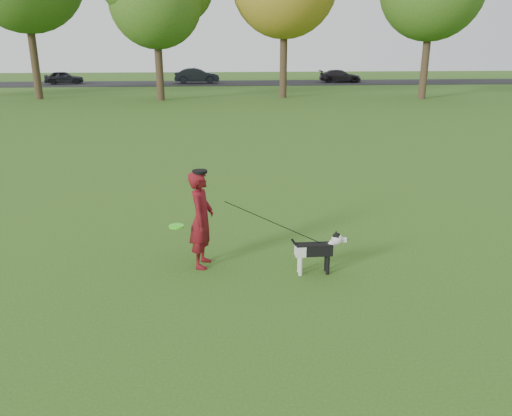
{
  "coord_description": "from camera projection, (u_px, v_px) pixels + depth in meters",
  "views": [
    {
      "loc": [
        -0.8,
        -7.36,
        3.37
      ],
      "look_at": [
        -0.15,
        0.0,
        0.95
      ],
      "focal_mm": 35.0,
      "sensor_mm": 36.0,
      "label": 1
    }
  ],
  "objects": [
    {
      "name": "ground",
      "position": [
        265.0,
        263.0,
        8.08
      ],
      "size": [
        120.0,
        120.0,
        0.0
      ],
      "primitive_type": "plane",
      "color": "#285116",
      "rests_on": "ground"
    },
    {
      "name": "car_left",
      "position": [
        64.0,
        78.0,
        44.6
      ],
      "size": [
        3.48,
        1.8,
        1.13
      ],
      "primitive_type": "imported",
      "rotation": [
        0.0,
        0.0,
        1.71
      ],
      "color": "black",
      "rests_on": "road"
    },
    {
      "name": "man_held_items",
      "position": [
        275.0,
        223.0,
        7.65
      ],
      "size": [
        2.4,
        0.56,
        1.12
      ],
      "color": "#40FC1F",
      "rests_on": "ground"
    },
    {
      "name": "road",
      "position": [
        220.0,
        83.0,
        45.94
      ],
      "size": [
        120.0,
        7.0,
        0.02
      ],
      "primitive_type": "cube",
      "color": "black",
      "rests_on": "ground"
    },
    {
      "name": "car_right",
      "position": [
        340.0,
        76.0,
        46.71
      ],
      "size": [
        4.04,
        1.96,
        1.13
      ],
      "primitive_type": "imported",
      "rotation": [
        0.0,
        0.0,
        1.47
      ],
      "color": "black",
      "rests_on": "road"
    },
    {
      "name": "dog",
      "position": [
        318.0,
        248.0,
        7.63
      ],
      "size": [
        0.89,
        0.18,
        0.68
      ],
      "color": "black",
      "rests_on": "ground"
    },
    {
      "name": "man",
      "position": [
        201.0,
        219.0,
        7.78
      ],
      "size": [
        0.47,
        0.63,
        1.56
      ],
      "primitive_type": "imported",
      "rotation": [
        0.0,
        0.0,
        1.39
      ],
      "color": "#5B0D1A",
      "rests_on": "ground"
    },
    {
      "name": "car_mid",
      "position": [
        197.0,
        76.0,
        45.56
      ],
      "size": [
        4.09,
        1.51,
        1.34
      ],
      "primitive_type": "imported",
      "rotation": [
        0.0,
        0.0,
        1.59
      ],
      "color": "black",
      "rests_on": "road"
    }
  ]
}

